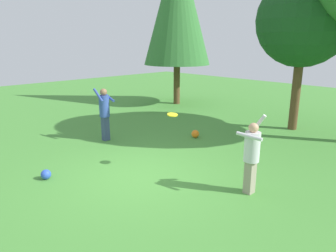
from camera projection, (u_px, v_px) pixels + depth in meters
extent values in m
plane|color=#478C38|center=(142.00, 176.00, 7.84)|extent=(40.00, 40.00, 0.00)
cube|color=gray|center=(250.00, 177.00, 6.91)|extent=(0.19, 0.22, 0.76)
cylinder|color=silver|center=(252.00, 147.00, 6.73)|extent=(0.34, 0.34, 0.66)
sphere|color=tan|center=(254.00, 128.00, 6.62)|extent=(0.21, 0.21, 0.21)
cylinder|color=silver|center=(249.00, 136.00, 6.50)|extent=(0.57, 0.16, 0.12)
cylinder|color=silver|center=(257.00, 125.00, 6.76)|extent=(0.38, 0.13, 0.51)
cube|color=#38476B|center=(105.00, 128.00, 10.62)|extent=(0.19, 0.22, 0.83)
cylinder|color=#334C9E|center=(104.00, 106.00, 10.42)|extent=(0.34, 0.34, 0.73)
sphere|color=#8C6647|center=(104.00, 92.00, 10.30)|extent=(0.24, 0.24, 0.24)
cylinder|color=#334C9E|center=(109.00, 97.00, 10.48)|extent=(0.62, 0.11, 0.26)
cylinder|color=#334C9E|center=(98.00, 95.00, 10.19)|extent=(0.55, 0.10, 0.42)
cylinder|color=yellow|center=(172.00, 115.00, 7.89)|extent=(0.33, 0.33, 0.06)
sphere|color=orange|center=(195.00, 134.00, 10.98)|extent=(0.27, 0.27, 0.27)
sphere|color=blue|center=(46.00, 174.00, 7.67)|extent=(0.25, 0.25, 0.25)
cylinder|color=brown|center=(177.00, 68.00, 16.54)|extent=(0.34, 0.34, 3.83)
cone|color=#337033|center=(177.00, 3.00, 15.69)|extent=(3.45, 3.45, 6.13)
cylinder|color=brown|center=(296.00, 90.00, 11.71)|extent=(0.33, 0.33, 3.02)
sphere|color=#19471E|center=(304.00, 20.00, 11.05)|extent=(3.32, 3.32, 3.32)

